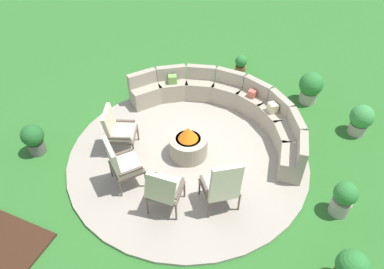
{
  "coord_description": "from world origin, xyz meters",
  "views": [
    {
      "loc": [
        2.17,
        -4.91,
        5.38
      ],
      "look_at": [
        0.0,
        0.2,
        0.45
      ],
      "focal_mm": 33.2,
      "sensor_mm": 36.0,
      "label": 1
    }
  ],
  "objects_px": {
    "lounge_chair_back_right": "(222,185)",
    "potted_plant_2": "(344,198)",
    "potted_plant_4": "(311,87)",
    "potted_plant_5": "(361,119)",
    "potted_plant_1": "(241,65)",
    "potted_plant_3": "(33,138)",
    "curved_stone_bench": "(228,106)",
    "lounge_chair_front_right": "(121,163)",
    "lounge_chair_back_left": "(164,189)",
    "fire_pit": "(188,144)",
    "potted_plant_0": "(351,269)",
    "lounge_chair_front_left": "(118,129)"
  },
  "relations": [
    {
      "from": "curved_stone_bench",
      "to": "potted_plant_5",
      "type": "relative_size",
      "value": 6.01
    },
    {
      "from": "lounge_chair_back_right",
      "to": "potted_plant_5",
      "type": "distance_m",
      "value": 3.88
    },
    {
      "from": "lounge_chair_front_left",
      "to": "potted_plant_3",
      "type": "height_order",
      "value": "lounge_chair_front_left"
    },
    {
      "from": "fire_pit",
      "to": "lounge_chair_back_right",
      "type": "height_order",
      "value": "lounge_chair_back_right"
    },
    {
      "from": "fire_pit",
      "to": "lounge_chair_front_left",
      "type": "relative_size",
      "value": 0.78
    },
    {
      "from": "potted_plant_1",
      "to": "potted_plant_3",
      "type": "xyz_separation_m",
      "value": [
        -3.08,
        -4.69,
        0.07
      ]
    },
    {
      "from": "lounge_chair_back_left",
      "to": "lounge_chair_front_right",
      "type": "bearing_deg",
      "value": 158.28
    },
    {
      "from": "curved_stone_bench",
      "to": "potted_plant_2",
      "type": "xyz_separation_m",
      "value": [
        2.74,
        -1.76,
        0.01
      ]
    },
    {
      "from": "lounge_chair_back_right",
      "to": "potted_plant_2",
      "type": "distance_m",
      "value": 2.17
    },
    {
      "from": "curved_stone_bench",
      "to": "potted_plant_0",
      "type": "xyz_separation_m",
      "value": [
        2.96,
        -3.12,
        0.02
      ]
    },
    {
      "from": "potted_plant_2",
      "to": "lounge_chair_back_left",
      "type": "bearing_deg",
      "value": -157.48
    },
    {
      "from": "lounge_chair_back_left",
      "to": "potted_plant_2",
      "type": "relative_size",
      "value": 1.45
    },
    {
      "from": "potted_plant_3",
      "to": "potted_plant_5",
      "type": "xyz_separation_m",
      "value": [
        6.28,
        3.36,
        0.01
      ]
    },
    {
      "from": "lounge_chair_front_right",
      "to": "potted_plant_5",
      "type": "bearing_deg",
      "value": 79.29
    },
    {
      "from": "potted_plant_1",
      "to": "potted_plant_3",
      "type": "relative_size",
      "value": 0.85
    },
    {
      "from": "lounge_chair_front_right",
      "to": "potted_plant_5",
      "type": "xyz_separation_m",
      "value": [
        4.07,
        3.43,
        -0.22
      ]
    },
    {
      "from": "potted_plant_4",
      "to": "potted_plant_5",
      "type": "distance_m",
      "value": 1.47
    },
    {
      "from": "potted_plant_1",
      "to": "potted_plant_2",
      "type": "bearing_deg",
      "value": -51.08
    },
    {
      "from": "potted_plant_1",
      "to": "potted_plant_2",
      "type": "xyz_separation_m",
      "value": [
        3.05,
        -3.78,
        0.08
      ]
    },
    {
      "from": "fire_pit",
      "to": "potted_plant_4",
      "type": "relative_size",
      "value": 0.98
    },
    {
      "from": "potted_plant_0",
      "to": "potted_plant_2",
      "type": "bearing_deg",
      "value": 99.25
    },
    {
      "from": "fire_pit",
      "to": "potted_plant_4",
      "type": "distance_m",
      "value": 3.6
    },
    {
      "from": "lounge_chair_front_right",
      "to": "potted_plant_1",
      "type": "bearing_deg",
      "value": 118.78
    },
    {
      "from": "potted_plant_1",
      "to": "potted_plant_2",
      "type": "height_order",
      "value": "potted_plant_2"
    },
    {
      "from": "potted_plant_0",
      "to": "lounge_chair_back_left",
      "type": "bearing_deg",
      "value": 177.38
    },
    {
      "from": "curved_stone_bench",
      "to": "potted_plant_3",
      "type": "height_order",
      "value": "curved_stone_bench"
    },
    {
      "from": "potted_plant_0",
      "to": "potted_plant_4",
      "type": "bearing_deg",
      "value": 106.02
    },
    {
      "from": "curved_stone_bench",
      "to": "potted_plant_3",
      "type": "xyz_separation_m",
      "value": [
        -3.4,
        -2.67,
        0.01
      ]
    },
    {
      "from": "potted_plant_5",
      "to": "potted_plant_4",
      "type": "bearing_deg",
      "value": 147.49
    },
    {
      "from": "lounge_chair_back_right",
      "to": "fire_pit",
      "type": "bearing_deg",
      "value": 96.91
    },
    {
      "from": "lounge_chair_front_right",
      "to": "lounge_chair_back_right",
      "type": "distance_m",
      "value": 1.92
    },
    {
      "from": "curved_stone_bench",
      "to": "lounge_chair_back_left",
      "type": "bearing_deg",
      "value": -93.57
    },
    {
      "from": "curved_stone_bench",
      "to": "potted_plant_1",
      "type": "distance_m",
      "value": 2.05
    },
    {
      "from": "potted_plant_1",
      "to": "potted_plant_5",
      "type": "bearing_deg",
      "value": -22.58
    },
    {
      "from": "lounge_chair_front_left",
      "to": "potted_plant_0",
      "type": "relative_size",
      "value": 1.37
    },
    {
      "from": "fire_pit",
      "to": "lounge_chair_back_left",
      "type": "distance_m",
      "value": 1.49
    },
    {
      "from": "lounge_chair_front_right",
      "to": "potted_plant_3",
      "type": "height_order",
      "value": "lounge_chair_front_right"
    },
    {
      "from": "fire_pit",
      "to": "lounge_chair_front_left",
      "type": "xyz_separation_m",
      "value": [
        -1.41,
        -0.41,
        0.26
      ]
    },
    {
      "from": "potted_plant_3",
      "to": "potted_plant_4",
      "type": "bearing_deg",
      "value": 39.47
    },
    {
      "from": "potted_plant_3",
      "to": "lounge_chair_front_left",
      "type": "bearing_deg",
      "value": 24.67
    },
    {
      "from": "potted_plant_3",
      "to": "lounge_chair_back_left",
      "type": "bearing_deg",
      "value": -5.49
    },
    {
      "from": "lounge_chair_back_right",
      "to": "potted_plant_0",
      "type": "bearing_deg",
      "value": -54.67
    },
    {
      "from": "lounge_chair_back_right",
      "to": "potted_plant_1",
      "type": "bearing_deg",
      "value": 62.9
    },
    {
      "from": "curved_stone_bench",
      "to": "lounge_chair_front_right",
      "type": "distance_m",
      "value": 2.99
    },
    {
      "from": "fire_pit",
      "to": "potted_plant_5",
      "type": "relative_size",
      "value": 1.09
    },
    {
      "from": "lounge_chair_front_left",
      "to": "potted_plant_0",
      "type": "bearing_deg",
      "value": 55.04
    },
    {
      "from": "potted_plant_3",
      "to": "potted_plant_0",
      "type": "bearing_deg",
      "value": -4.07
    },
    {
      "from": "lounge_chair_back_right",
      "to": "potted_plant_1",
      "type": "height_order",
      "value": "lounge_chair_back_right"
    },
    {
      "from": "lounge_chair_back_right",
      "to": "lounge_chair_front_left",
      "type": "bearing_deg",
      "value": 126.38
    },
    {
      "from": "lounge_chair_back_right",
      "to": "potted_plant_2",
      "type": "bearing_deg",
      "value": -19.14
    }
  ]
}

